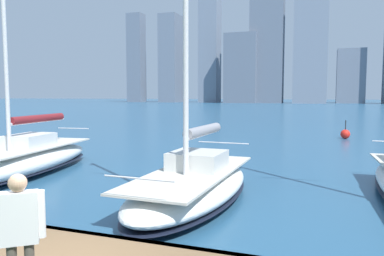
% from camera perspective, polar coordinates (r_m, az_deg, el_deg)
% --- Properties ---
extents(city_skyline, '(172.70, 20.01, 48.56)m').
position_cam_1_polar(city_skyline, '(163.52, 21.21, 10.63)').
color(city_skyline, slate).
rests_on(city_skyline, ground).
extents(sailboat_grey, '(2.88, 7.42, 11.18)m').
position_cam_1_polar(sailboat_grey, '(11.61, 0.16, -8.35)').
color(sailboat_grey, white).
rests_on(sailboat_grey, ground).
extents(sailboat_maroon, '(3.51, 9.45, 11.61)m').
position_cam_1_polar(sailboat_maroon, '(16.84, -24.44, -4.40)').
color(sailboat_maroon, white).
rests_on(sailboat_maroon, ground).
extents(person_white_shirt, '(0.52, 0.43, 1.71)m').
position_cam_1_polar(person_white_shirt, '(5.35, -24.81, -13.50)').
color(person_white_shirt, '#4C473D').
rests_on(person_white_shirt, dock_pier).
extents(channel_buoy, '(0.70, 0.70, 1.40)m').
position_cam_1_polar(channel_buoy, '(30.57, 22.32, -0.85)').
color(channel_buoy, red).
rests_on(channel_buoy, ground).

